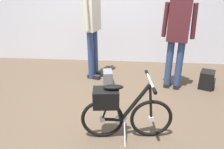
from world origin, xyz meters
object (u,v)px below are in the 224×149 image
folding_bike_foreground (120,110)px  visitor_browsing (92,20)px  handbag_on_floor (108,80)px  backpack_on_floor (207,80)px  visitor_near_wall (178,31)px

folding_bike_foreground → visitor_browsing: visitor_browsing is taller
visitor_browsing → handbag_on_floor: (0.32, -0.45, -0.91)m
backpack_on_floor → handbag_on_floor: size_ratio=1.04×
folding_bike_foreground → backpack_on_floor: folding_bike_foreground is taller
visitor_near_wall → handbag_on_floor: size_ratio=5.43×
folding_bike_foreground → backpack_on_floor: size_ratio=3.24×
visitor_near_wall → visitor_browsing: (-1.40, 0.34, 0.10)m
folding_bike_foreground → visitor_near_wall: (0.82, 1.34, 0.60)m
visitor_near_wall → visitor_browsing: bearing=166.5°
folding_bike_foreground → visitor_near_wall: size_ratio=0.62×
backpack_on_floor → visitor_browsing: bearing=171.2°
visitor_near_wall → backpack_on_floor: visitor_near_wall is taller
folding_bike_foreground → handbag_on_floor: size_ratio=3.37×
visitor_near_wall → handbag_on_floor: (-1.08, -0.11, -0.81)m
visitor_browsing → handbag_on_floor: size_ratio=5.88×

